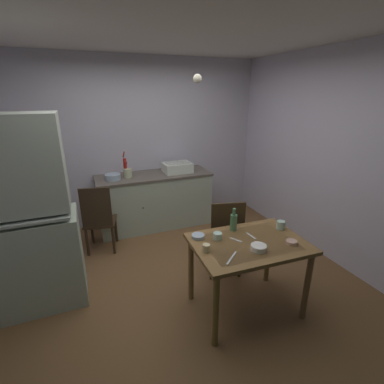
% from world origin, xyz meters
% --- Properties ---
extents(ground_plane, '(4.99, 4.99, 0.00)m').
position_xyz_m(ground_plane, '(0.00, 0.00, 0.00)').
color(ground_plane, brown).
extents(wall_back, '(4.09, 0.10, 2.62)m').
position_xyz_m(wall_back, '(0.00, 1.86, 1.31)').
color(wall_back, silver).
rests_on(wall_back, ground).
extents(wall_right, '(0.10, 3.71, 2.62)m').
position_xyz_m(wall_right, '(2.04, 0.00, 1.31)').
color(wall_right, silver).
rests_on(wall_right, ground).
extents(ceiling_slab, '(4.09, 3.71, 0.10)m').
position_xyz_m(ceiling_slab, '(0.00, 0.00, 2.67)').
color(ceiling_slab, silver).
extents(hutch_cabinet, '(0.96, 0.53, 1.92)m').
position_xyz_m(hutch_cabinet, '(-1.49, 0.16, 0.90)').
color(hutch_cabinet, '#A6B4A1').
rests_on(hutch_cabinet, ground).
extents(counter_cabinet, '(1.78, 0.64, 0.87)m').
position_xyz_m(counter_cabinet, '(0.13, 1.49, 0.44)').
color(counter_cabinet, '#A6B4A1').
rests_on(counter_cabinet, ground).
extents(sink_basin, '(0.44, 0.34, 0.15)m').
position_xyz_m(sink_basin, '(0.52, 1.49, 0.95)').
color(sink_basin, white).
rests_on(sink_basin, counter_cabinet).
extents(hand_pump, '(0.05, 0.27, 0.39)m').
position_xyz_m(hand_pump, '(-0.30, 1.53, 1.04)').
color(hand_pump, '#B21E19').
rests_on(hand_pump, counter_cabinet).
extents(mixing_bowl_counter, '(0.23, 0.23, 0.08)m').
position_xyz_m(mixing_bowl_counter, '(-0.50, 1.44, 0.91)').
color(mixing_bowl_counter, '#9EB2C6').
rests_on(mixing_bowl_counter, counter_cabinet).
extents(stoneware_crock, '(0.12, 0.12, 0.13)m').
position_xyz_m(stoneware_crock, '(-0.27, 1.48, 0.94)').
color(stoneware_crock, beige).
rests_on(stoneware_crock, counter_cabinet).
extents(dining_table, '(1.09, 0.79, 0.76)m').
position_xyz_m(dining_table, '(0.47, -0.71, 0.65)').
color(dining_table, brown).
rests_on(dining_table, ground).
extents(chair_far_side, '(0.48, 0.48, 0.96)m').
position_xyz_m(chair_far_side, '(0.54, -0.12, 0.50)').
color(chair_far_side, '#3A2814').
rests_on(chair_far_side, ground).
extents(chair_by_counter, '(0.48, 0.48, 0.96)m').
position_xyz_m(chair_by_counter, '(-0.78, 0.96, 0.49)').
color(chair_by_counter, '#372618').
rests_on(chair_by_counter, ground).
extents(serving_bowl_wide, '(0.12, 0.12, 0.03)m').
position_xyz_m(serving_bowl_wide, '(0.05, -0.46, 0.78)').
color(serving_bowl_wide, '#9EB2C6').
rests_on(serving_bowl_wide, dining_table).
extents(soup_bowl_small, '(0.14, 0.14, 0.05)m').
position_xyz_m(soup_bowl_small, '(0.46, -0.87, 0.78)').
color(soup_bowl_small, white).
rests_on(soup_bowl_small, dining_table).
extents(sauce_dish, '(0.10, 0.10, 0.03)m').
position_xyz_m(sauce_dish, '(0.81, -0.89, 0.78)').
color(sauce_dish, tan).
rests_on(sauce_dish, dining_table).
extents(mug_tall, '(0.07, 0.07, 0.07)m').
position_xyz_m(mug_tall, '(0.02, -0.72, 0.79)').
color(mug_tall, beige).
rests_on(mug_tall, dining_table).
extents(teacup_cream, '(0.09, 0.09, 0.06)m').
position_xyz_m(teacup_cream, '(0.22, -0.55, 0.79)').
color(teacup_cream, '#ADD1C1').
rests_on(teacup_cream, dining_table).
extents(mug_dark, '(0.08, 0.08, 0.09)m').
position_xyz_m(mug_dark, '(0.91, -0.61, 0.80)').
color(mug_dark, '#ADD1C1').
rests_on(mug_dark, dining_table).
extents(glass_bottle, '(0.07, 0.07, 0.24)m').
position_xyz_m(glass_bottle, '(0.45, -0.45, 0.85)').
color(glass_bottle, '#4C7F56').
rests_on(glass_bottle, dining_table).
extents(table_knife, '(0.18, 0.15, 0.00)m').
position_xyz_m(table_knife, '(0.18, -0.90, 0.76)').
color(table_knife, silver).
rests_on(table_knife, dining_table).
extents(teaspoon_near_bowl, '(0.08, 0.12, 0.00)m').
position_xyz_m(teaspoon_near_bowl, '(0.37, -0.64, 0.76)').
color(teaspoon_near_bowl, beige).
rests_on(teaspoon_near_bowl, dining_table).
extents(teaspoon_by_cup, '(0.03, 0.15, 0.00)m').
position_xyz_m(teaspoon_by_cup, '(0.55, -0.63, 0.76)').
color(teaspoon_by_cup, beige).
rests_on(teaspoon_by_cup, dining_table).
extents(pendant_bulb, '(0.08, 0.08, 0.08)m').
position_xyz_m(pendant_bulb, '(0.18, -0.13, 2.20)').
color(pendant_bulb, '#F9EFCC').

